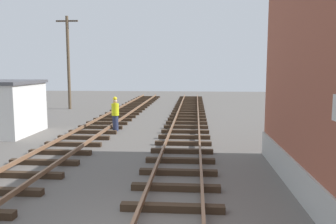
{
  "coord_description": "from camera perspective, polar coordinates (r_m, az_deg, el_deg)",
  "views": [
    {
      "loc": [
        1.17,
        -6.57,
        3.42
      ],
      "look_at": [
        -0.07,
        9.23,
        1.41
      ],
      "focal_mm": 37.54,
      "sensor_mm": 36.0,
      "label": 1
    }
  ],
  "objects": [
    {
      "name": "control_hut",
      "position": [
        19.85,
        -24.9,
        0.68
      ],
      "size": [
        3.0,
        3.8,
        2.76
      ],
      "color": "silver",
      "rests_on": "ground"
    },
    {
      "name": "utility_pole_far",
      "position": [
        30.1,
        -15.88,
        7.99
      ],
      "size": [
        1.8,
        0.24,
        7.54
      ],
      "color": "brown",
      "rests_on": "ground"
    },
    {
      "name": "track_worker_foreground",
      "position": [
        19.17,
        -8.56,
        -0.31
      ],
      "size": [
        0.4,
        0.4,
        1.87
      ],
      "color": "#262D4C",
      "rests_on": "ground"
    }
  ]
}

